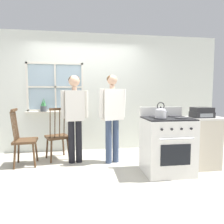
{
  "coord_description": "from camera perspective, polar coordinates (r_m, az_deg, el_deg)",
  "views": [
    {
      "loc": [
        -0.06,
        -3.3,
        1.3
      ],
      "look_at": [
        0.43,
        0.13,
        1.0
      ],
      "focal_mm": 32.0,
      "sensor_mm": 36.0,
      "label": 1
    }
  ],
  "objects": [
    {
      "name": "ground_plane",
      "position": [
        3.55,
        -6.94,
        -16.59
      ],
      "size": [
        16.0,
        16.0,
        0.0
      ],
      "primitive_type": "plane",
      "color": "#B2AD9E"
    },
    {
      "name": "wall_back",
      "position": [
        4.7,
        -7.04,
        5.42
      ],
      "size": [
        6.4,
        0.16,
        2.7
      ],
      "color": "silver",
      "rests_on": "ground_plane"
    },
    {
      "name": "chair_by_window",
      "position": [
        4.03,
        -23.81,
        -7.43
      ],
      "size": [
        0.45,
        0.46,
        1.05
      ],
      "rotation": [
        0.0,
        0.0,
        1.68
      ],
      "color": "#4C331E",
      "rests_on": "ground_plane"
    },
    {
      "name": "chair_near_wall",
      "position": [
        4.17,
        -15.26,
        -6.79
      ],
      "size": [
        0.54,
        0.53,
        1.05
      ],
      "rotation": [
        0.0,
        0.0,
        -2.73
      ],
      "color": "#4C331E",
      "rests_on": "ground_plane"
    },
    {
      "name": "person_elderly_left",
      "position": [
        3.82,
        -10.62,
        0.51
      ],
      "size": [
        0.52,
        0.26,
        1.66
      ],
      "rotation": [
        0.0,
        0.0,
        0.13
      ],
      "color": "black",
      "rests_on": "ground_plane"
    },
    {
      "name": "person_teen_center",
      "position": [
        3.76,
        0.05,
        0.37
      ],
      "size": [
        0.55,
        0.33,
        1.67
      ],
      "rotation": [
        0.0,
        0.0,
        0.33
      ],
      "color": "#384766",
      "rests_on": "ground_plane"
    },
    {
      "name": "stove",
      "position": [
        3.48,
        15.39,
        -8.97
      ],
      "size": [
        0.77,
        0.68,
        1.08
      ],
      "color": "white",
      "rests_on": "ground_plane"
    },
    {
      "name": "kettle",
      "position": [
        3.21,
        13.73,
        -0.13
      ],
      "size": [
        0.21,
        0.17,
        0.25
      ],
      "color": "#B7B7BC",
      "rests_on": "stove"
    },
    {
      "name": "potted_plant",
      "position": [
        4.7,
        -18.93,
        1.35
      ],
      "size": [
        0.14,
        0.14,
        0.31
      ],
      "color": "#42474C",
      "rests_on": "wall_back"
    },
    {
      "name": "side_counter",
      "position": [
        3.95,
        23.83,
        -7.89
      ],
      "size": [
        0.55,
        0.5,
        0.9
      ],
      "color": "beige",
      "rests_on": "ground_plane"
    },
    {
      "name": "stereo",
      "position": [
        3.86,
        24.27,
        -0.13
      ],
      "size": [
        0.34,
        0.29,
        0.18
      ],
      "color": "#232326",
      "rests_on": "side_counter"
    }
  ]
}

